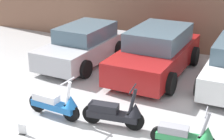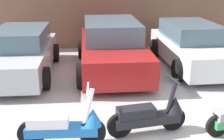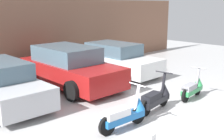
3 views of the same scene
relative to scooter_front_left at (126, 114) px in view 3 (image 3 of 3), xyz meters
name	(u,v)px [view 3 (image 3 of 3)]	position (x,y,z in m)	size (l,w,h in m)	color
ground_plane	(185,121)	(1.44, -0.82, -0.38)	(28.00, 28.00, 0.00)	#B2B2B2
wall_back	(37,37)	(1.44, 6.70, 1.23)	(19.60, 0.12, 3.23)	#845B47
scooter_front_left	(126,114)	(0.00, 0.00, 0.00)	(1.54, 0.55, 1.07)	black
scooter_front_right	(156,97)	(1.55, 0.22, 0.00)	(1.53, 0.57, 1.07)	black
scooter_front_center	(193,88)	(3.29, 0.05, -0.04)	(1.39, 0.50, 0.97)	black
car_rear_left	(1,84)	(-1.48, 3.85, 0.26)	(1.96, 3.95, 1.33)	#B7B7BC
car_rear_center	(70,67)	(1.22, 4.00, 0.33)	(2.15, 4.40, 1.49)	maroon
car_rear_right	(116,59)	(3.79, 4.11, 0.27)	(1.98, 4.02, 1.36)	white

